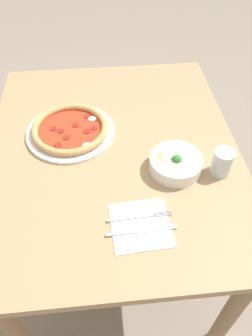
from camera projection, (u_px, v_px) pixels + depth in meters
The scene contains 8 objects.
ground_plane at pixel (117, 249), 1.74m from camera, with size 8.00×8.00×0.00m, color gray.
dining_table at pixel (114, 168), 1.27m from camera, with size 1.10×0.90×0.75m.
pizza at pixel (70, 130), 1.22m from camera, with size 0.33×0.33×0.04m.
bowl at pixel (176, 163), 1.09m from camera, with size 0.18×0.18×0.07m.
napkin at pixel (141, 225), 0.96m from camera, with size 0.18×0.18×0.00m.
fork at pixel (139, 217), 0.98m from camera, with size 0.02×0.20×0.00m.
knife at pixel (139, 231), 0.94m from camera, with size 0.02×0.21×0.01m.
glass at pixel (222, 162), 1.07m from camera, with size 0.07×0.07×0.09m.
Camera 1 is at (0.85, -0.04, 1.57)m, focal length 35.00 mm.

